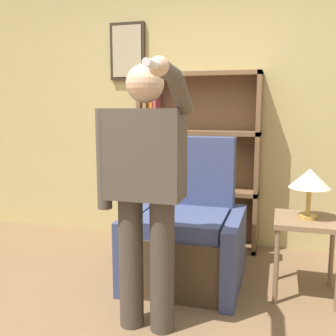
# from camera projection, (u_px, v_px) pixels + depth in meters

# --- Properties ---
(wall_back) EXTENTS (8.00, 0.11, 2.80)m
(wall_back) POSITION_uv_depth(u_px,v_px,m) (197.00, 103.00, 3.89)
(wall_back) COLOR tan
(wall_back) RESTS_ON ground_plane
(bookcase) EXTENTS (1.16, 0.28, 1.68)m
(bookcase) POSITION_uv_depth(u_px,v_px,m) (189.00, 163.00, 3.84)
(bookcase) COLOR brown
(bookcase) RESTS_ON ground_plane
(armchair) EXTENTS (0.86, 0.81, 1.12)m
(armchair) POSITION_uv_depth(u_px,v_px,m) (187.00, 236.00, 3.10)
(armchair) COLOR #4C3823
(armchair) RESTS_ON ground_plane
(person_standing) EXTENTS (0.60, 0.78, 1.61)m
(person_standing) POSITION_uv_depth(u_px,v_px,m) (145.00, 182.00, 2.31)
(person_standing) COLOR #473D33
(person_standing) RESTS_ON ground_plane
(side_table) EXTENTS (0.46, 0.46, 0.58)m
(side_table) POSITION_uv_depth(u_px,v_px,m) (307.00, 231.00, 2.82)
(side_table) COLOR #846647
(side_table) RESTS_ON ground_plane
(table_lamp) EXTENTS (0.29, 0.29, 0.36)m
(table_lamp) POSITION_uv_depth(u_px,v_px,m) (310.00, 180.00, 2.76)
(table_lamp) COLOR gold
(table_lamp) RESTS_ON side_table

